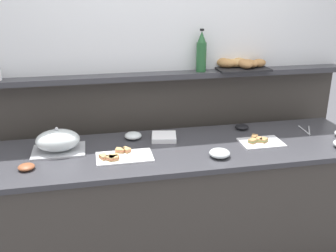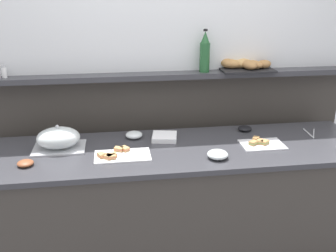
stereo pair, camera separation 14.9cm
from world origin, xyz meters
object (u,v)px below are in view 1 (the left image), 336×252
at_px(condiment_bowl_cream, 26,167).
at_px(wine_bottle_green, 201,52).
at_px(serving_cloche, 58,141).
at_px(condiment_bowl_red, 242,127).
at_px(serving_tongs, 307,131).
at_px(napkin_stack, 164,137).
at_px(bread_basket, 239,64).
at_px(glass_bowl_large, 133,136).
at_px(glass_bowl_extra, 220,153).
at_px(sandwich_platter_rear, 260,142).
at_px(sandwich_platter_front, 121,156).

bearing_deg(condiment_bowl_cream, wine_bottle_green, 25.75).
bearing_deg(condiment_bowl_cream, serving_cloche, 53.38).
height_order(condiment_bowl_red, serving_tongs, condiment_bowl_red).
height_order(napkin_stack, bread_basket, bread_basket).
xyz_separation_m(glass_bowl_large, condiment_bowl_red, (0.83, 0.03, -0.00)).
height_order(serving_cloche, glass_bowl_large, serving_cloche).
height_order(condiment_bowl_red, bread_basket, bread_basket).
bearing_deg(serving_tongs, glass_bowl_large, 175.03).
xyz_separation_m(serving_cloche, glass_bowl_extra, (1.01, -0.29, -0.05)).
bearing_deg(napkin_stack, bread_basket, 25.41).
bearing_deg(sandwich_platter_rear, serving_cloche, 174.59).
distance_m(sandwich_platter_rear, glass_bowl_extra, 0.39).
bearing_deg(condiment_bowl_red, glass_bowl_extra, -126.43).
xyz_separation_m(serving_tongs, napkin_stack, (-1.08, 0.06, 0.01)).
bearing_deg(glass_bowl_extra, condiment_bowl_red, 53.57).
xyz_separation_m(sandwich_platter_front, wine_bottle_green, (0.67, 0.54, 0.54)).
bearing_deg(condiment_bowl_red, serving_tongs, -16.98).
relative_size(sandwich_platter_rear, napkin_stack, 1.70).
relative_size(glass_bowl_large, glass_bowl_extra, 0.90).
relative_size(sandwich_platter_rear, bread_basket, 0.70).
bearing_deg(glass_bowl_large, condiment_bowl_cream, -152.31).
bearing_deg(condiment_bowl_red, glass_bowl_large, -178.07).
bearing_deg(condiment_bowl_cream, napkin_stack, 18.74).
bearing_deg(serving_tongs, serving_cloche, -179.64).
bearing_deg(wine_bottle_green, condiment_bowl_cream, -154.25).
relative_size(glass_bowl_large, serving_tongs, 0.65).
distance_m(sandwich_platter_rear, napkin_stack, 0.67).
bearing_deg(bread_basket, napkin_stack, -154.59).
xyz_separation_m(wine_bottle_green, bread_basket, (0.31, 0.02, -0.10)).
bearing_deg(sandwich_platter_front, bread_basket, 29.81).
bearing_deg(glass_bowl_large, serving_cloche, -166.27).
height_order(condiment_bowl_cream, wine_bottle_green, wine_bottle_green).
bearing_deg(sandwich_platter_rear, serving_tongs, 17.76).
bearing_deg(serving_tongs, sandwich_platter_rear, -162.24).
xyz_separation_m(condiment_bowl_cream, napkin_stack, (0.89, 0.30, -0.00)).
relative_size(glass_bowl_extra, serving_tongs, 0.71).
distance_m(wine_bottle_green, bread_basket, 0.33).
bearing_deg(serving_cloche, wine_bottle_green, 18.87).
bearing_deg(glass_bowl_extra, bread_basket, 61.43).
bearing_deg(bread_basket, glass_bowl_large, -163.45).
bearing_deg(wine_bottle_green, sandwich_platter_front, -140.85).
relative_size(condiment_bowl_red, bread_basket, 0.25).
distance_m(sandwich_platter_rear, serving_tongs, 0.46).
bearing_deg(sandwich_platter_rear, napkin_stack, 162.79).
height_order(sandwich_platter_rear, napkin_stack, sandwich_platter_rear).
distance_m(glass_bowl_large, condiment_bowl_cream, 0.77).
height_order(glass_bowl_large, napkin_stack, glass_bowl_large).
height_order(sandwich_platter_front, glass_bowl_extra, glass_bowl_extra).
xyz_separation_m(sandwich_platter_front, serving_tongs, (1.40, 0.19, -0.01)).
bearing_deg(glass_bowl_extra, condiment_bowl_cream, 177.09).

